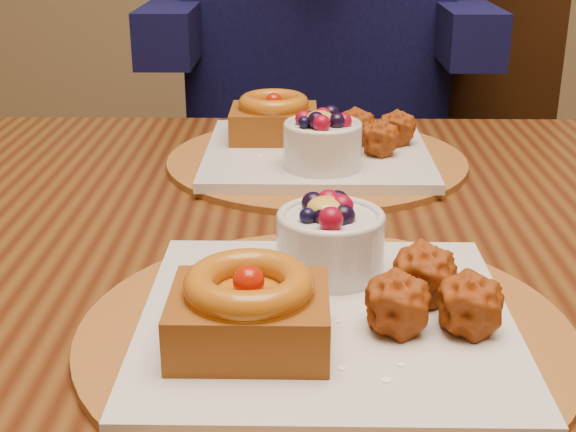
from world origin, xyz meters
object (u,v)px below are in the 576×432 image
(place_setting_near, at_px, (322,305))
(place_setting_far, at_px, (315,145))
(dining_table, at_px, (319,296))
(chair_far, at_px, (419,204))

(place_setting_near, bearing_deg, place_setting_far, 90.02)
(dining_table, height_order, place_setting_far, place_setting_far)
(dining_table, height_order, chair_far, chair_far)
(dining_table, relative_size, chair_far, 1.69)
(place_setting_far, bearing_deg, chair_far, 66.15)
(chair_far, bearing_deg, dining_table, -87.52)
(place_setting_far, bearing_deg, place_setting_near, -89.98)
(place_setting_near, bearing_deg, chair_far, 76.90)
(dining_table, bearing_deg, place_setting_far, 90.80)
(dining_table, distance_m, place_setting_far, 0.24)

